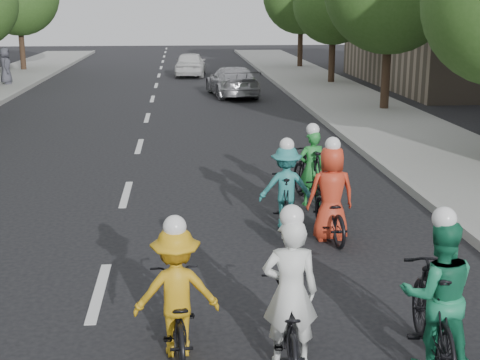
{
  "coord_description": "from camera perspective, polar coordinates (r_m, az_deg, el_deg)",
  "views": [
    {
      "loc": [
        1.19,
        -8.73,
        3.86
      ],
      "look_at": [
        2.17,
        2.17,
        1.0
      ],
      "focal_mm": 50.0,
      "sensor_mm": 36.0,
      "label": 1
    }
  ],
  "objects": [
    {
      "name": "ground",
      "position": [
        9.62,
        -11.94,
        -9.34
      ],
      "size": [
        120.0,
        120.0,
        0.0
      ],
      "primitive_type": "plane",
      "color": "black",
      "rests_on": "ground"
    },
    {
      "name": "sidewalk_right",
      "position": [
        20.29,
        14.62,
        3.41
      ],
      "size": [
        4.0,
        80.0,
        0.15
      ],
      "primitive_type": "cube",
      "color": "gray",
      "rests_on": "ground"
    },
    {
      "name": "curb_right",
      "position": [
        19.72,
        9.26,
        3.43
      ],
      "size": [
        0.18,
        80.0,
        0.18
      ],
      "primitive_type": "cube",
      "color": "#999993",
      "rests_on": "ground"
    },
    {
      "name": "bldg_se",
      "position": [
        35.93,
        19.83,
        14.03
      ],
      "size": [
        10.0,
        14.0,
        8.0
      ],
      "primitive_type": "cube",
      "color": "gray",
      "rests_on": "ground"
    },
    {
      "name": "tree_r_2",
      "position": [
        34.19,
        8.0,
        14.68
      ],
      "size": [
        4.0,
        4.0,
        5.97
      ],
      "color": "black",
      "rests_on": "ground"
    },
    {
      "name": "cyclist_0",
      "position": [
        7.73,
        -5.42,
        -10.34
      ],
      "size": [
        1.0,
        1.65,
        1.65
      ],
      "rotation": [
        0.0,
        0.0,
        3.21
      ],
      "color": "black",
      "rests_on": "ground"
    },
    {
      "name": "cyclist_1",
      "position": [
        7.71,
        16.32,
        -10.21
      ],
      "size": [
        0.89,
        1.94,
        1.84
      ],
      "rotation": [
        0.0,
        0.0,
        3.01
      ],
      "color": "black",
      "rests_on": "ground"
    },
    {
      "name": "cyclist_2",
      "position": [
        7.55,
        4.19,
        -11.09
      ],
      "size": [
        0.67,
        1.64,
        1.83
      ],
      "rotation": [
        0.0,
        0.0,
        3.07
      ],
      "color": "black",
      "rests_on": "ground"
    },
    {
      "name": "cyclist_3",
      "position": [
        13.38,
        6.06,
        0.53
      ],
      "size": [
        0.87,
        1.95,
        1.65
      ],
      "rotation": [
        0.0,
        0.0,
        3.33
      ],
      "color": "black",
      "rests_on": "ground"
    },
    {
      "name": "cyclist_4",
      "position": [
        11.4,
        7.68,
        -2.02
      ],
      "size": [
        0.83,
        1.74,
        1.78
      ],
      "rotation": [
        0.0,
        0.0,
        3.21
      ],
      "color": "black",
      "rests_on": "ground"
    },
    {
      "name": "cyclist_5",
      "position": [
        11.95,
        3.91,
        -1.08
      ],
      "size": [
        1.0,
        1.62,
        1.64
      ],
      "rotation": [
        0.0,
        0.0,
        3.06
      ],
      "color": "black",
      "rests_on": "ground"
    },
    {
      "name": "follow_car_lead",
      "position": [
        29.56,
        -0.66,
        8.41
      ],
      "size": [
        2.33,
        4.66,
        1.3
      ],
      "primitive_type": "imported",
      "rotation": [
        0.0,
        0.0,
        3.26
      ],
      "color": "#A2A2A6",
      "rests_on": "ground"
    },
    {
      "name": "follow_car_trail",
      "position": [
        38.37,
        -4.25,
        9.85
      ],
      "size": [
        1.94,
        4.14,
        1.37
      ],
      "primitive_type": "imported",
      "rotation": [
        0.0,
        0.0,
        3.06
      ],
      "color": "silver",
      "rests_on": "ground"
    },
    {
      "name": "spectator_2",
      "position": [
        34.98,
        -19.38,
        9.17
      ],
      "size": [
        0.73,
        0.95,
        1.75
      ],
      "primitive_type": "imported",
      "rotation": [
        0.0,
        0.0,
        1.79
      ],
      "color": "#454551",
      "rests_on": "sidewalk_left"
    }
  ]
}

